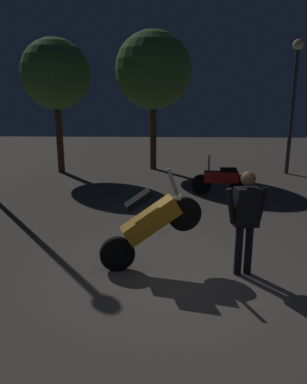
# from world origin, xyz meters

# --- Properties ---
(ground_plane) EXTENTS (40.00, 40.00, 0.00)m
(ground_plane) POSITION_xyz_m (0.00, 0.00, 0.00)
(ground_plane) COLOR #605951
(motorcycle_orange_foreground) EXTENTS (1.62, 0.55, 1.63)m
(motorcycle_orange_foreground) POSITION_xyz_m (-0.45, 0.38, 0.74)
(motorcycle_orange_foreground) COLOR black
(motorcycle_orange_foreground) RESTS_ON ground_plane
(motorcycle_red_parked_left) EXTENTS (1.66, 0.33, 1.11)m
(motorcycle_red_parked_left) POSITION_xyz_m (1.33, 5.01, 0.44)
(motorcycle_red_parked_left) COLOR black
(motorcycle_red_parked_left) RESTS_ON ground_plane
(person_rider_beside) EXTENTS (0.67, 0.30, 1.64)m
(person_rider_beside) POSITION_xyz_m (1.00, 0.19, 0.98)
(person_rider_beside) COLOR black
(person_rider_beside) RESTS_ON ground_plane
(streetlamp_near) EXTENTS (0.36, 0.36, 4.54)m
(streetlamp_near) POSITION_xyz_m (4.11, 8.02, 2.92)
(streetlamp_near) COLOR #38383D
(streetlamp_near) RESTS_ON ground_plane
(tree_left_bg) EXTENTS (2.77, 2.77, 4.99)m
(tree_left_bg) POSITION_xyz_m (-0.74, 8.70, 3.59)
(tree_left_bg) COLOR #4C331E
(tree_left_bg) RESTS_ON ground_plane
(tree_center_bg) EXTENTS (2.39, 2.39, 4.64)m
(tree_center_bg) POSITION_xyz_m (-4.08, 7.94, 3.43)
(tree_center_bg) COLOR #4C331E
(tree_center_bg) RESTS_ON ground_plane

